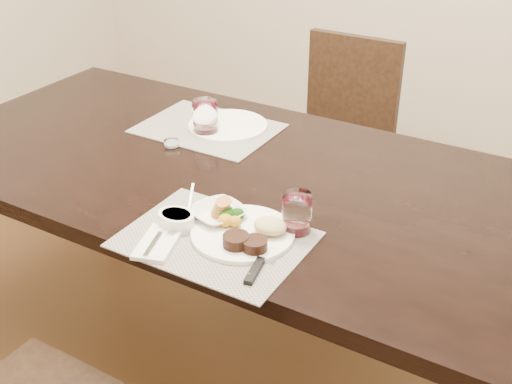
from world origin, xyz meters
The scene contains 14 objects.
ground_plane centered at (0.00, 0.00, 0.00)m, with size 4.50×4.50×0.00m, color #432C15.
dining_table centered at (0.00, 0.00, 0.67)m, with size 2.00×1.00×0.75m.
chair_far centered at (0.00, 0.93, 0.50)m, with size 0.42×0.42×0.90m.
placemat_near centered at (0.21, -0.36, 0.75)m, with size 0.46×0.34×0.00m, color gray.
placemat_far centered at (-0.19, 0.20, 0.75)m, with size 0.46×0.34×0.00m, color gray.
dinner_plate centered at (0.28, -0.31, 0.77)m, with size 0.27×0.27×0.05m.
napkin_fork centered at (0.11, -0.45, 0.76)m, with size 0.13×0.17×0.02m.
steak_knife centered at (0.37, -0.40, 0.76)m, with size 0.05×0.24×0.01m.
cracker_bowl centered at (0.17, -0.28, 0.77)m, with size 0.18×0.18×0.06m.
sauce_ramekin centered at (0.09, -0.36, 0.78)m, with size 0.10×0.15×0.08m.
wine_glass_near centered at (0.37, -0.22, 0.80)m, with size 0.08×0.08×0.11m.
far_plate centered at (-0.14, 0.24, 0.76)m, with size 0.27×0.27×0.01m, color white.
wine_glass_far centered at (-0.17, 0.16, 0.81)m, with size 0.09×0.09×0.12m.
salt_cellar centered at (-0.21, 0.02, 0.76)m, with size 0.05×0.05×0.02m.
Camera 1 is at (0.99, -1.47, 1.66)m, focal length 45.00 mm.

